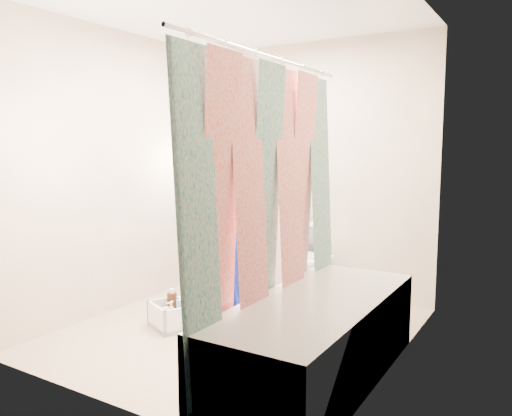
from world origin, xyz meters
The scene contains 14 objects.
floor centered at (0.00, 0.00, 0.00)m, with size 2.60×2.60×0.00m, color tan.
ceiling centered at (0.00, 0.00, 2.40)m, with size 2.40×2.60×0.02m, color silver.
wall_back centered at (0.00, 1.30, 1.20)m, with size 2.40×0.02×2.40m, color #C4AD97.
wall_front centered at (0.00, -1.30, 1.20)m, with size 2.40×0.02×2.40m, color #C4AD97.
wall_left centered at (-1.20, 0.00, 1.20)m, with size 0.02×2.60×2.40m, color #C4AD97.
wall_right centered at (1.20, 0.00, 1.20)m, with size 0.02×2.60×2.40m, color #C4AD97.
bathtub centered at (0.85, -0.43, 0.27)m, with size 0.70×1.75×0.50m.
curtain_rod centered at (0.52, -0.43, 1.95)m, with size 0.02×0.02×1.90m, color silver.
shower_curtain centered at (0.52, -0.43, 1.02)m, with size 0.06×1.75×1.80m, color white.
toilet centered at (0.11, 1.08, 0.35)m, with size 0.39×0.68×0.69m, color silver.
tank_lid centered at (0.14, 0.97, 0.41)m, with size 0.43×0.19×0.03m, color silver.
tank_internals centered at (0.03, 1.25, 0.68)m, with size 0.17×0.08×0.23m.
plumber centered at (-0.27, 0.32, 0.83)m, with size 0.61×0.40×1.66m, color #0F219B.
cleaning_caddy centered at (-0.48, -0.22, 0.09)m, with size 0.41×0.38×0.25m.
Camera 1 is at (2.05, -3.11, 1.41)m, focal length 35.00 mm.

